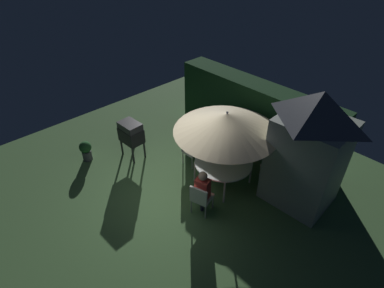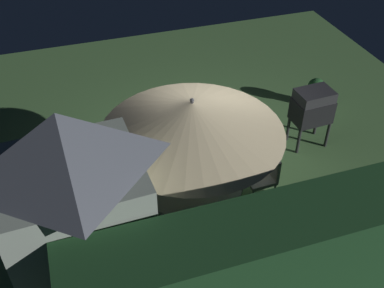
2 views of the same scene
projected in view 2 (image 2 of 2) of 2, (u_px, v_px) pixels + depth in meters
name	position (u px, v px, depth m)	size (l,w,h in m)	color
ground_plane	(204.00, 156.00, 8.78)	(11.00, 11.00, 0.00)	#47703D
hedge_backdrop	(303.00, 268.00, 5.53)	(5.54, 0.83, 2.10)	#193D1E
garden_shed	(78.00, 218.00, 5.45)	(1.74, 1.58, 3.10)	gray
patio_table	(192.00, 185.00, 7.19)	(1.56, 1.56, 0.73)	white
patio_umbrella	(192.00, 117.00, 6.38)	(2.66, 2.66, 2.29)	#4C4C51
bbq_grill	(312.00, 107.00, 8.57)	(0.72, 0.53, 1.20)	black
chair_near_shed	(150.00, 150.00, 8.11)	(0.58, 0.58, 0.90)	silver
chair_far_side	(148.00, 256.00, 6.32)	(0.65, 0.65, 0.90)	silver
chair_toward_hedge	(264.00, 174.00, 7.63)	(0.48, 0.47, 0.90)	silver
potted_plant_by_shed	(280.00, 222.00, 7.01)	(0.46, 0.46, 0.69)	#4C4C51
potted_plant_by_grill	(315.00, 91.00, 9.93)	(0.36, 0.36, 0.65)	#4C4C51
person_in_red	(152.00, 141.00, 7.89)	(0.40, 0.33, 1.26)	#CC3D33
person_in_blue	(150.00, 239.00, 6.22)	(0.41, 0.41, 1.26)	#3866B2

